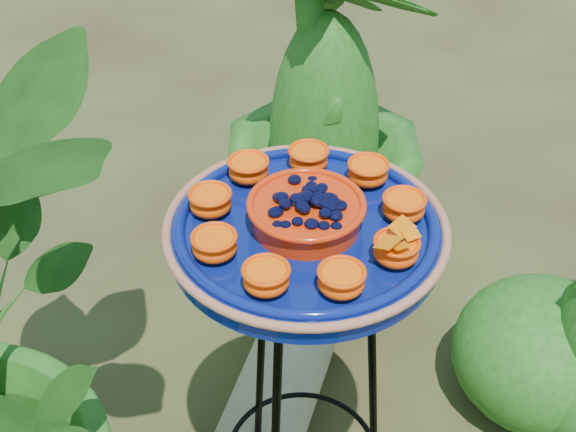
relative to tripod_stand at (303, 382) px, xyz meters
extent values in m
torus|color=black|center=(0.00, 0.00, 0.30)|extent=(0.29, 0.29, 0.01)
cylinder|color=black|center=(0.04, 0.12, -0.09)|extent=(0.04, 0.08, 0.78)
cylinder|color=black|center=(0.09, -0.10, -0.09)|extent=(0.06, 0.07, 0.78)
cylinder|color=navy|center=(0.00, 0.00, 0.33)|extent=(0.50, 0.50, 0.04)
torus|color=#AF6F4F|center=(0.00, 0.00, 0.34)|extent=(0.42, 0.42, 0.01)
torus|color=navy|center=(0.00, 0.00, 0.35)|extent=(0.38, 0.38, 0.02)
cylinder|color=red|center=(0.00, 0.00, 0.37)|extent=(0.20, 0.20, 0.04)
torus|color=red|center=(0.00, 0.00, 0.38)|extent=(0.17, 0.17, 0.01)
ellipsoid|color=black|center=(0.00, 0.00, 0.39)|extent=(0.14, 0.14, 0.03)
ellipsoid|color=#F33302|center=(0.14, -0.02, 0.36)|extent=(0.06, 0.06, 0.03)
cylinder|color=#FF6D05|center=(0.14, -0.02, 0.38)|extent=(0.06, 0.06, 0.01)
ellipsoid|color=#F33302|center=(0.12, 0.07, 0.36)|extent=(0.06, 0.06, 0.03)
cylinder|color=#FF6D05|center=(0.12, 0.07, 0.38)|extent=(0.06, 0.06, 0.01)
ellipsoid|color=#F33302|center=(0.04, 0.14, 0.36)|extent=(0.06, 0.06, 0.03)
cylinder|color=#FF6D05|center=(0.04, 0.14, 0.38)|extent=(0.06, 0.06, 0.01)
ellipsoid|color=#F33302|center=(-0.05, 0.13, 0.36)|extent=(0.06, 0.06, 0.03)
cylinder|color=#FF6D05|center=(-0.05, 0.13, 0.38)|extent=(0.06, 0.06, 0.01)
ellipsoid|color=#F33302|center=(-0.13, 0.07, 0.36)|extent=(0.06, 0.06, 0.03)
cylinder|color=#FF6D05|center=(-0.13, 0.07, 0.38)|extent=(0.06, 0.06, 0.01)
ellipsoid|color=#F33302|center=(-0.14, -0.03, 0.36)|extent=(0.06, 0.06, 0.03)
cylinder|color=#FF6D05|center=(-0.14, -0.03, 0.38)|extent=(0.06, 0.06, 0.01)
ellipsoid|color=#F33302|center=(-0.09, -0.11, 0.36)|extent=(0.06, 0.06, 0.03)
cylinder|color=#FF6D05|center=(-0.09, -0.11, 0.38)|extent=(0.06, 0.06, 0.01)
ellipsoid|color=#F33302|center=(0.00, -0.14, 0.36)|extent=(0.06, 0.06, 0.03)
cylinder|color=#FF6D05|center=(0.00, -0.14, 0.38)|extent=(0.06, 0.06, 0.01)
ellipsoid|color=#F33302|center=(0.09, -0.11, 0.36)|extent=(0.06, 0.06, 0.03)
cylinder|color=#FF6D05|center=(0.09, -0.11, 0.38)|extent=(0.06, 0.06, 0.01)
cylinder|color=black|center=(0.00, -0.14, 0.39)|extent=(0.00, 0.02, 0.00)
cube|color=orange|center=(-0.02, -0.14, 0.39)|extent=(0.04, 0.03, 0.01)
cube|color=orange|center=(0.02, -0.14, 0.39)|extent=(0.04, 0.03, 0.01)
cylinder|color=gray|center=(0.26, 0.22, -0.38)|extent=(0.59, 0.35, 0.19)
imported|color=#194913|center=(0.77, 0.44, 0.00)|extent=(0.68, 0.68, 0.96)
camera|label=1|loc=(-0.75, -0.48, 1.08)|focal=50.00mm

